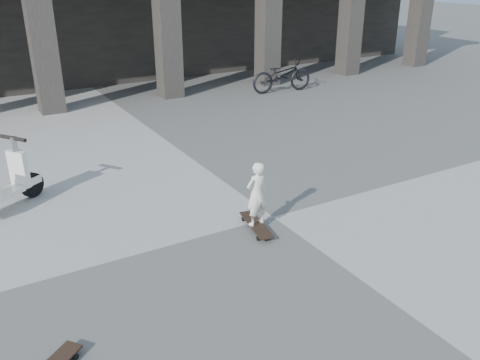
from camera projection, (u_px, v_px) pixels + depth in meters
ground at (273, 217)px, 8.27m from camera, size 90.00×90.00×0.00m
longboard at (256, 225)px, 7.85m from camera, size 0.39×0.97×0.09m
child at (257, 194)px, 7.65m from camera, size 0.40×0.30×1.02m
bicycle at (282, 75)px, 16.24m from camera, size 2.11×0.92×1.08m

